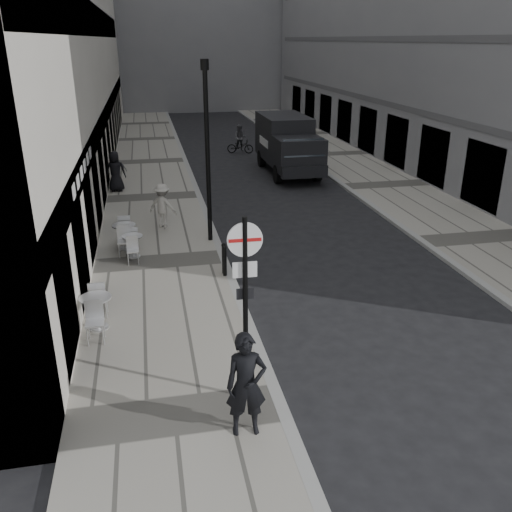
{
  "coord_description": "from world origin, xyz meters",
  "views": [
    {
      "loc": [
        -2.16,
        -5.65,
        6.6
      ],
      "look_at": [
        0.42,
        7.04,
        1.4
      ],
      "focal_mm": 38.0,
      "sensor_mm": 36.0,
      "label": 1
    }
  ],
  "objects_px": {
    "walking_man": "(246,385)",
    "sign_post": "(245,287)",
    "cyclist": "(240,142)",
    "lamppost": "(207,145)",
    "panel_van": "(287,142)"
  },
  "relations": [
    {
      "from": "walking_man",
      "to": "sign_post",
      "type": "bearing_deg",
      "value": 83.33
    },
    {
      "from": "walking_man",
      "to": "sign_post",
      "type": "xyz_separation_m",
      "value": [
        0.17,
        0.99,
        1.38
      ]
    },
    {
      "from": "cyclist",
      "to": "lamppost",
      "type": "bearing_deg",
      "value": -85.29
    },
    {
      "from": "lamppost",
      "to": "cyclist",
      "type": "height_order",
      "value": "lamppost"
    },
    {
      "from": "walking_man",
      "to": "lamppost",
      "type": "xyz_separation_m",
      "value": [
        0.57,
        9.97,
        2.32
      ]
    },
    {
      "from": "sign_post",
      "to": "lamppost",
      "type": "bearing_deg",
      "value": 88.83
    },
    {
      "from": "panel_van",
      "to": "cyclist",
      "type": "height_order",
      "value": "panel_van"
    },
    {
      "from": "walking_man",
      "to": "lamppost",
      "type": "relative_size",
      "value": 0.33
    },
    {
      "from": "lamppost",
      "to": "panel_van",
      "type": "xyz_separation_m",
      "value": [
        5.27,
        9.82,
        -1.79
      ]
    },
    {
      "from": "cyclist",
      "to": "panel_van",
      "type": "bearing_deg",
      "value": -56.77
    },
    {
      "from": "walking_man",
      "to": "lamppost",
      "type": "bearing_deg",
      "value": 90.02
    },
    {
      "from": "sign_post",
      "to": "lamppost",
      "type": "distance_m",
      "value": 9.04
    },
    {
      "from": "walking_man",
      "to": "panel_van",
      "type": "relative_size",
      "value": 0.32
    },
    {
      "from": "panel_van",
      "to": "cyclist",
      "type": "bearing_deg",
      "value": 104.91
    },
    {
      "from": "panel_van",
      "to": "cyclist",
      "type": "distance_m",
      "value": 5.95
    }
  ]
}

